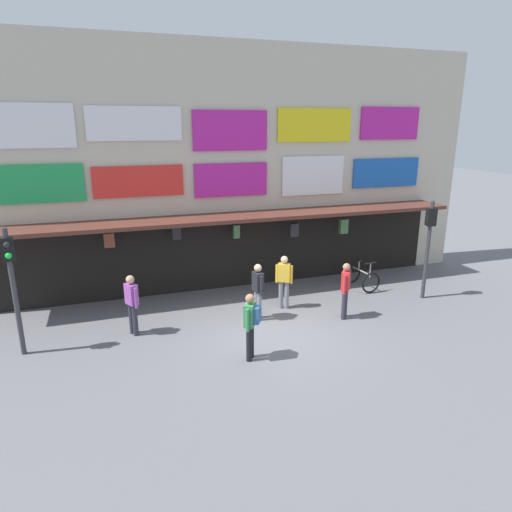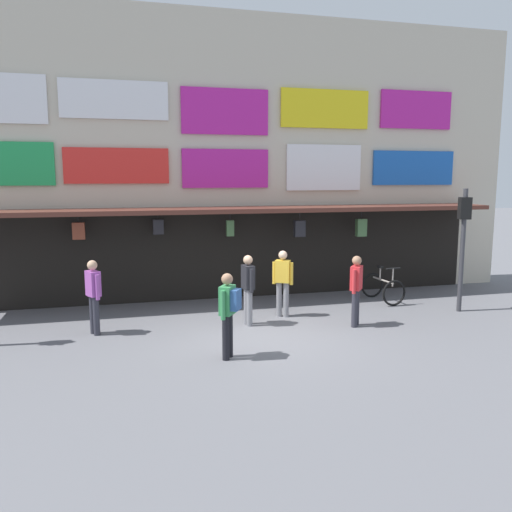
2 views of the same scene
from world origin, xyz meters
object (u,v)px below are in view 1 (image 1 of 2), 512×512
at_px(pedestrian_in_purple, 132,302).
at_px(pedestrian_in_red, 258,289).
at_px(traffic_light_far, 429,234).
at_px(pedestrian_in_yellow, 284,279).
at_px(pedestrian_in_black, 345,288).
at_px(pedestrian_in_green, 251,322).
at_px(bicycle_parked, 361,277).
at_px(traffic_light_near, 11,272).

bearing_deg(pedestrian_in_purple, pedestrian_in_red, -2.11).
height_order(traffic_light_far, pedestrian_in_purple, traffic_light_far).
xyz_separation_m(pedestrian_in_purple, pedestrian_in_yellow, (4.51, 0.40, 0.00)).
xyz_separation_m(traffic_light_far, pedestrian_in_yellow, (-4.65, 0.63, -1.19)).
bearing_deg(pedestrian_in_black, traffic_light_far, 10.70).
bearing_deg(traffic_light_far, pedestrian_in_purple, 178.51).
xyz_separation_m(traffic_light_far, pedestrian_in_green, (-6.57, -2.05, -1.16)).
relative_size(traffic_light_far, bicycle_parked, 2.64).
height_order(pedestrian_in_green, pedestrian_in_black, same).
xyz_separation_m(bicycle_parked, pedestrian_in_purple, (-7.73, -1.22, 0.55)).
height_order(traffic_light_near, pedestrian_in_red, traffic_light_near).
distance_m(bicycle_parked, pedestrian_in_green, 6.25).
bearing_deg(pedestrian_in_yellow, pedestrian_in_red, -152.78).
bearing_deg(pedestrian_in_purple, pedestrian_in_yellow, 5.02).
distance_m(traffic_light_far, pedestrian_in_black, 3.51).
bearing_deg(pedestrian_in_black, traffic_light_near, 176.05).
bearing_deg(traffic_light_far, pedestrian_in_red, 178.89).
distance_m(pedestrian_in_green, pedestrian_in_yellow, 3.30).
distance_m(pedestrian_in_green, pedestrian_in_black, 3.63).
relative_size(bicycle_parked, pedestrian_in_black, 0.72).
relative_size(pedestrian_in_yellow, pedestrian_in_black, 1.00).
height_order(traffic_light_far, bicycle_parked, traffic_light_far).
relative_size(pedestrian_in_purple, pedestrian_in_yellow, 1.00).
bearing_deg(pedestrian_in_yellow, traffic_light_near, -174.81).
bearing_deg(bicycle_parked, traffic_light_near, -171.93).
height_order(pedestrian_in_purple, pedestrian_in_green, same).
distance_m(pedestrian_in_black, pedestrian_in_red, 2.53).
bearing_deg(traffic_light_near, traffic_light_far, 0.09).
bearing_deg(traffic_light_far, pedestrian_in_green, -162.67).
xyz_separation_m(traffic_light_near, pedestrian_in_purple, (2.68, 0.26, -1.19)).
xyz_separation_m(pedestrian_in_green, pedestrian_in_red, (0.90, 2.16, -0.04)).
relative_size(bicycle_parked, pedestrian_in_red, 0.72).
bearing_deg(traffic_light_far, traffic_light_near, -179.91).
relative_size(pedestrian_in_yellow, pedestrian_in_red, 1.00).
height_order(traffic_light_near, pedestrian_in_yellow, traffic_light_near).
distance_m(traffic_light_near, pedestrian_in_black, 8.70).
xyz_separation_m(pedestrian_in_green, pedestrian_in_yellow, (1.92, 2.69, -0.04)).
bearing_deg(pedestrian_in_purple, traffic_light_far, -1.49).
relative_size(traffic_light_near, pedestrian_in_purple, 1.90).
height_order(traffic_light_far, pedestrian_in_red, traffic_light_far).
distance_m(traffic_light_far, pedestrian_in_red, 5.80).
bearing_deg(traffic_light_near, pedestrian_in_green, -21.11).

